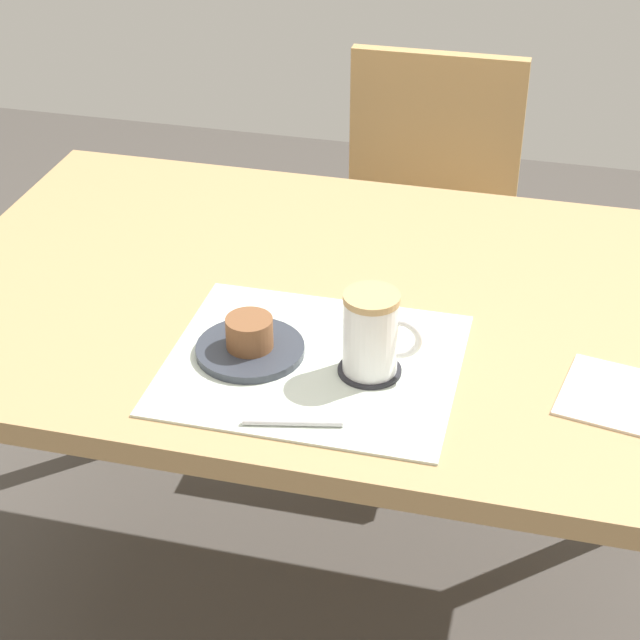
{
  "coord_description": "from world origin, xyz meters",
  "views": [
    {
      "loc": [
        0.35,
        -1.39,
        1.57
      ],
      "look_at": [
        0.04,
        -0.15,
        0.75
      ],
      "focal_mm": 60.0,
      "sensor_mm": 36.0,
      "label": 1
    }
  ],
  "objects_px": {
    "wooden_chair": "(423,228)",
    "pastry": "(249,333)",
    "dining_table": "(320,331)",
    "pastry_plate": "(250,349)",
    "coffee_mug": "(372,333)"
  },
  "relations": [
    {
      "from": "wooden_chair",
      "to": "coffee_mug",
      "type": "height_order",
      "value": "coffee_mug"
    },
    {
      "from": "dining_table",
      "to": "coffee_mug",
      "type": "distance_m",
      "value": 0.27
    },
    {
      "from": "dining_table",
      "to": "wooden_chair",
      "type": "distance_m",
      "value": 0.75
    },
    {
      "from": "dining_table",
      "to": "pastry_plate",
      "type": "distance_m",
      "value": 0.21
    },
    {
      "from": "pastry_plate",
      "to": "coffee_mug",
      "type": "distance_m",
      "value": 0.19
    },
    {
      "from": "pastry_plate",
      "to": "dining_table",
      "type": "bearing_deg",
      "value": 74.06
    },
    {
      "from": "dining_table",
      "to": "pastry",
      "type": "xyz_separation_m",
      "value": [
        -0.05,
        -0.19,
        0.11
      ]
    },
    {
      "from": "dining_table",
      "to": "wooden_chair",
      "type": "bearing_deg",
      "value": 85.61
    },
    {
      "from": "pastry_plate",
      "to": "wooden_chair",
      "type": "bearing_deg",
      "value": 83.15
    },
    {
      "from": "dining_table",
      "to": "pastry_plate",
      "type": "height_order",
      "value": "pastry_plate"
    },
    {
      "from": "dining_table",
      "to": "pastry",
      "type": "bearing_deg",
      "value": -105.94
    },
    {
      "from": "pastry_plate",
      "to": "pastry",
      "type": "distance_m",
      "value": 0.03
    },
    {
      "from": "dining_table",
      "to": "pastry",
      "type": "height_order",
      "value": "pastry"
    },
    {
      "from": "wooden_chair",
      "to": "pastry",
      "type": "height_order",
      "value": "wooden_chair"
    },
    {
      "from": "dining_table",
      "to": "wooden_chair",
      "type": "xyz_separation_m",
      "value": [
        0.06,
        0.73,
        -0.18
      ]
    }
  ]
}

